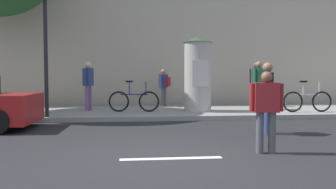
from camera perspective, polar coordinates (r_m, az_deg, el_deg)
The scene contains 14 objects.
ground_plane at distance 6.50m, azimuth 0.51°, elevation -9.95°, with size 80.00×80.00×0.00m, color #232326.
sidewalk_curb at distance 13.38m, azimuth -2.95°, elevation -2.77°, with size 36.00×4.00×0.15m, color gray.
lane_markings at distance 6.50m, azimuth 0.51°, elevation -9.91°, with size 25.80×0.16×0.01m.
building_backdrop at distance 18.49m, azimuth -3.87°, elevation 11.42°, with size 36.00×5.00×8.21m, color #B7A893.
traffic_light at distance 11.91m, azimuth -18.68°, elevation 10.71°, with size 0.24×0.45×4.33m.
poster_column at distance 13.02m, azimuth 4.66°, elevation 3.28°, with size 1.04×1.04×2.64m.
pedestrian_in_dark_shirt at distance 7.03m, azimuth 15.05°, elevation -1.70°, with size 0.62×0.30×1.53m.
pedestrian_tallest at distance 9.31m, azimuth 15.19°, elevation 0.41°, with size 0.34×0.61×1.76m.
pedestrian_with_bag at distance 14.83m, azimuth -0.63°, elevation 1.60°, with size 0.50×0.57×1.51m.
pedestrian_with_backpack at distance 15.23m, azimuth 13.54°, elevation 2.20°, with size 0.66×0.31×1.79m.
pedestrian_near_pole at distance 13.51m, azimuth -12.31°, elevation 1.96°, with size 0.37×0.55×1.77m.
pedestrian_in_red_top at distance 14.01m, azimuth 13.95°, elevation 2.07°, with size 0.51×0.47×1.79m.
bicycle_leaning at distance 13.58m, azimuth 20.86°, elevation -0.93°, with size 1.77×0.10×1.09m.
bicycle_upright at distance 12.82m, azimuth -5.33°, elevation -0.97°, with size 1.77×0.23×1.09m.
Camera 1 is at (-0.73, -6.29, 1.49)m, focal length 39.18 mm.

